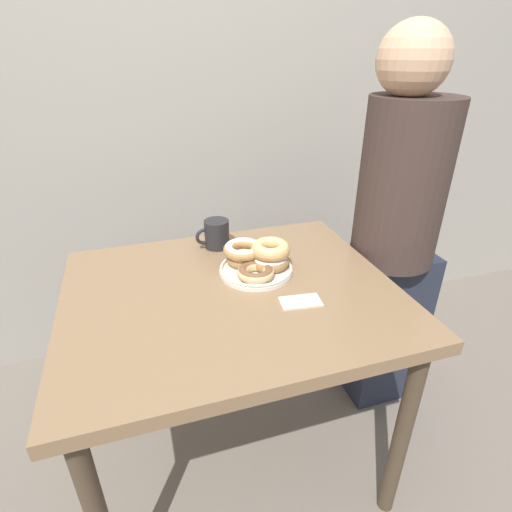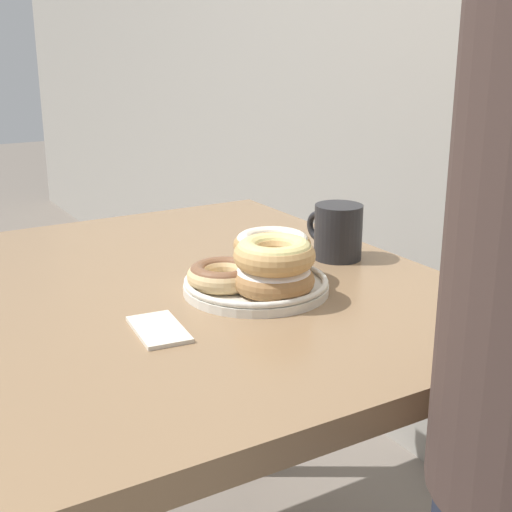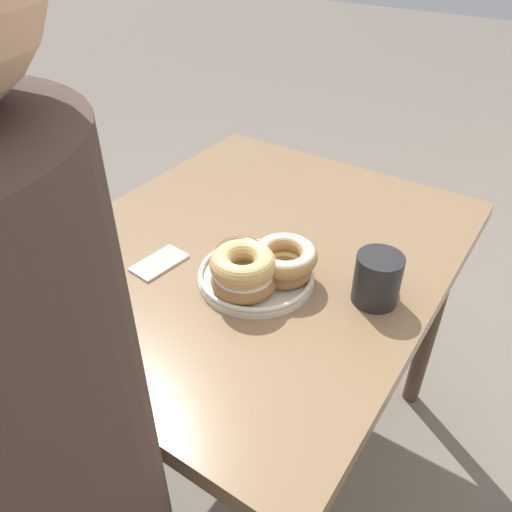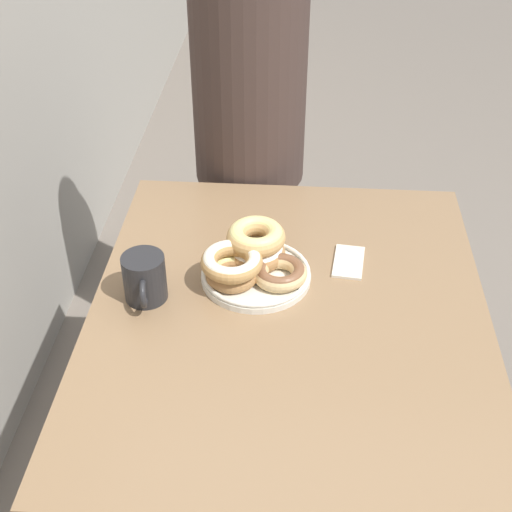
{
  "view_description": "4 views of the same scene",
  "coord_description": "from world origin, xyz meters",
  "px_view_note": "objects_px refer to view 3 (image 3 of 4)",
  "views": [
    {
      "loc": [
        -0.23,
        -0.68,
        1.38
      ],
      "look_at": [
        0.1,
        0.37,
        0.8
      ],
      "focal_mm": 28.0,
      "sensor_mm": 36.0,
      "label": 1
    },
    {
      "loc": [
        1.03,
        -0.18,
        1.13
      ],
      "look_at": [
        0.1,
        0.37,
        0.8
      ],
      "focal_mm": 50.0,
      "sensor_mm": 36.0,
      "label": 2
    },
    {
      "loc": [
        0.75,
        0.81,
        1.37
      ],
      "look_at": [
        0.1,
        0.37,
        0.8
      ],
      "focal_mm": 35.0,
      "sensor_mm": 36.0,
      "label": 3
    },
    {
      "loc": [
        -1.09,
        0.29,
        1.69
      ],
      "look_at": [
        0.1,
        0.37,
        0.8
      ],
      "focal_mm": 50.0,
      "sensor_mm": 36.0,
      "label": 4
    }
  ],
  "objects_px": {
    "napkin": "(159,263)",
    "coffee_mug": "(378,278)",
    "dining_table": "(254,275)",
    "donut_plate": "(257,266)"
  },
  "relations": [
    {
      "from": "coffee_mug",
      "to": "napkin",
      "type": "distance_m",
      "value": 0.45
    },
    {
      "from": "napkin",
      "to": "coffee_mug",
      "type": "bearing_deg",
      "value": 109.43
    },
    {
      "from": "dining_table",
      "to": "napkin",
      "type": "distance_m",
      "value": 0.23
    },
    {
      "from": "coffee_mug",
      "to": "napkin",
      "type": "xyz_separation_m",
      "value": [
        0.15,
        -0.42,
        -0.05
      ]
    },
    {
      "from": "dining_table",
      "to": "donut_plate",
      "type": "xyz_separation_m",
      "value": [
        0.11,
        0.08,
        0.13
      ]
    },
    {
      "from": "donut_plate",
      "to": "coffee_mug",
      "type": "bearing_deg",
      "value": 112.29
    },
    {
      "from": "dining_table",
      "to": "napkin",
      "type": "xyz_separation_m",
      "value": [
        0.17,
        -0.13,
        0.09
      ]
    },
    {
      "from": "coffee_mug",
      "to": "napkin",
      "type": "height_order",
      "value": "coffee_mug"
    },
    {
      "from": "dining_table",
      "to": "donut_plate",
      "type": "distance_m",
      "value": 0.19
    },
    {
      "from": "dining_table",
      "to": "napkin",
      "type": "height_order",
      "value": "napkin"
    }
  ]
}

